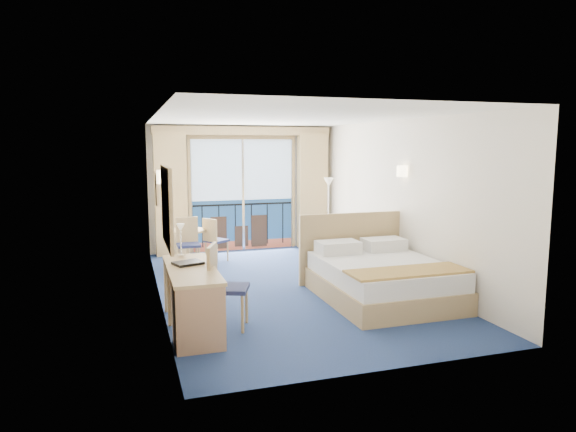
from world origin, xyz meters
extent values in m
plane|color=navy|center=(0.00, 0.00, 0.00)|extent=(6.50, 6.50, 0.00)
cube|color=white|center=(0.00, 3.26, 1.35)|extent=(4.00, 0.02, 2.70)
cube|color=white|center=(0.00, -3.26, 1.35)|extent=(4.00, 0.02, 2.70)
cube|color=white|center=(-2.01, 0.00, 1.35)|extent=(0.02, 6.50, 2.70)
cube|color=white|center=(2.01, 0.00, 1.35)|extent=(0.02, 6.50, 2.70)
cube|color=white|center=(0.00, 0.00, 2.71)|extent=(4.00, 6.50, 0.02)
cube|color=navy|center=(0.00, 3.22, 0.56)|extent=(2.20, 0.02, 1.08)
cube|color=#A9C3DF|center=(0.00, 3.22, 1.76)|extent=(2.20, 0.02, 1.32)
cube|color=#9F4831|center=(0.00, 3.22, 0.10)|extent=(2.20, 0.02, 0.20)
cube|color=black|center=(0.00, 3.22, 1.00)|extent=(2.20, 0.02, 0.04)
cube|color=tan|center=(0.00, 3.21, 2.46)|extent=(2.36, 0.03, 0.12)
cube|color=tan|center=(-1.15, 3.21, 1.20)|extent=(0.06, 0.03, 2.40)
cube|color=tan|center=(1.15, 3.21, 1.20)|extent=(0.06, 0.03, 2.40)
cube|color=silver|center=(0.00, 3.21, 1.20)|extent=(0.05, 0.02, 2.40)
cube|color=#332117|center=(0.35, 3.21, 0.40)|extent=(0.35, 0.02, 0.70)
cube|color=#332117|center=(-0.55, 3.21, 0.40)|extent=(0.35, 0.02, 0.70)
cube|color=#332117|center=(-0.05, 3.21, 0.30)|extent=(0.30, 0.02, 0.45)
cube|color=black|center=(-0.90, 3.22, 0.55)|extent=(0.02, 0.01, 0.90)
cube|color=black|center=(-0.54, 3.22, 0.55)|extent=(0.02, 0.01, 0.90)
cube|color=black|center=(-0.18, 3.22, 0.55)|extent=(0.03, 0.01, 0.90)
cube|color=black|center=(0.18, 3.22, 0.55)|extent=(0.03, 0.01, 0.90)
cube|color=black|center=(0.54, 3.22, 0.55)|extent=(0.02, 0.01, 0.90)
cube|color=black|center=(0.90, 3.22, 0.55)|extent=(0.02, 0.01, 0.90)
cube|color=tan|center=(-1.55, 3.07, 1.28)|extent=(0.65, 0.22, 2.55)
cube|color=tan|center=(1.55, 3.07, 1.28)|extent=(0.65, 0.22, 2.55)
cube|color=tan|center=(0.00, 3.10, 2.58)|extent=(3.80, 0.25, 0.18)
cube|color=tan|center=(-1.98, -1.50, 1.55)|extent=(0.04, 1.25, 0.95)
cube|color=silver|center=(-1.95, -1.50, 1.55)|extent=(0.01, 1.12, 0.82)
cube|color=tan|center=(-1.98, 0.45, 1.60)|extent=(0.03, 0.42, 0.52)
cube|color=gray|center=(-1.96, 0.45, 1.60)|extent=(0.01, 0.34, 0.44)
cylinder|color=beige|center=(-1.94, -0.60, 1.85)|extent=(0.18, 0.18, 0.18)
cylinder|color=beige|center=(1.94, -0.15, 1.85)|extent=(0.18, 0.18, 0.18)
cube|color=tan|center=(1.13, -1.09, 0.16)|extent=(1.69, 2.12, 0.32)
cube|color=silver|center=(1.13, -1.09, 0.45)|extent=(1.63, 2.05, 0.26)
cube|color=#AF7944|center=(1.13, -1.78, 0.60)|extent=(1.67, 0.58, 0.03)
cube|color=silver|center=(0.73, -0.33, 0.68)|extent=(0.66, 0.42, 0.19)
cube|color=silver|center=(1.54, -0.33, 0.68)|extent=(0.66, 0.42, 0.19)
cube|color=tan|center=(1.13, 0.02, 0.58)|extent=(1.85, 0.06, 1.16)
cube|color=tan|center=(1.76, 0.30, 0.29)|extent=(0.45, 0.43, 0.59)
cube|color=white|center=(1.73, 0.25, 0.63)|extent=(0.21, 0.18, 0.08)
imported|color=#41464E|center=(1.62, 1.98, 0.32)|extent=(0.82, 0.84, 0.63)
cylinder|color=silver|center=(1.60, 2.22, 0.02)|extent=(0.22, 0.22, 0.03)
cylinder|color=silver|center=(1.60, 2.22, 0.76)|extent=(0.02, 0.02, 1.52)
cone|color=#ECE4C8|center=(1.60, 2.22, 1.52)|extent=(0.20, 0.20, 0.18)
cube|color=tan|center=(-1.70, -1.46, 0.76)|extent=(0.57, 1.67, 0.04)
cube|color=tan|center=(-1.70, -2.04, 0.37)|extent=(0.54, 0.50, 0.74)
cylinder|color=tan|center=(-1.96, -1.25, 0.37)|extent=(0.05, 0.05, 0.74)
cylinder|color=tan|center=(-1.45, -1.25, 0.37)|extent=(0.05, 0.05, 0.74)
cylinder|color=tan|center=(-1.96, -0.68, 0.37)|extent=(0.05, 0.05, 0.74)
cylinder|color=tan|center=(-1.45, -0.68, 0.37)|extent=(0.05, 0.05, 0.74)
cube|color=#21274D|center=(-1.25, -1.55, 0.51)|extent=(0.58, 0.58, 0.05)
cube|color=tan|center=(-1.45, -1.47, 0.79)|extent=(0.20, 0.44, 0.54)
cylinder|color=tan|center=(-1.14, -1.79, 0.24)|extent=(0.04, 0.04, 0.48)
cylinder|color=tan|center=(-1.01, -1.44, 0.24)|extent=(0.04, 0.04, 0.48)
cylinder|color=tan|center=(-1.48, -1.66, 0.24)|extent=(0.04, 0.04, 0.48)
cylinder|color=tan|center=(-1.35, -1.31, 0.24)|extent=(0.04, 0.04, 0.48)
cube|color=black|center=(-1.72, -1.27, 0.80)|extent=(0.42, 0.36, 0.03)
cylinder|color=silver|center=(-1.75, -0.81, 0.81)|extent=(0.12, 0.12, 0.02)
cylinder|color=silver|center=(-1.75, -0.81, 1.00)|extent=(0.02, 0.02, 0.38)
cone|color=#ECE4C8|center=(-1.75, -0.81, 1.19)|extent=(0.11, 0.11, 0.10)
cylinder|color=tan|center=(-1.32, 2.30, 0.63)|extent=(0.72, 0.72, 0.04)
cylinder|color=tan|center=(-1.32, 2.30, 0.32)|extent=(0.07, 0.07, 0.63)
cylinder|color=tan|center=(-1.32, 2.30, 0.01)|extent=(0.40, 0.40, 0.03)
cube|color=#21274D|center=(-0.77, 2.21, 0.42)|extent=(0.52, 0.52, 0.04)
cube|color=tan|center=(-0.91, 2.11, 0.65)|extent=(0.24, 0.33, 0.44)
cylinder|color=tan|center=(-0.56, 2.18, 0.20)|extent=(0.03, 0.03, 0.40)
cylinder|color=tan|center=(-0.73, 2.42, 0.20)|extent=(0.03, 0.03, 0.40)
cylinder|color=tan|center=(-0.80, 2.00, 0.20)|extent=(0.03, 0.03, 0.40)
cylinder|color=tan|center=(-0.98, 2.25, 0.20)|extent=(0.03, 0.03, 0.40)
cube|color=#21274D|center=(-1.37, 1.72, 0.46)|extent=(0.41, 0.41, 0.05)
cube|color=tan|center=(-1.37, 1.91, 0.71)|extent=(0.41, 0.04, 0.49)
cylinder|color=tan|center=(-1.53, 1.55, 0.22)|extent=(0.03, 0.03, 0.44)
cylinder|color=tan|center=(-1.20, 1.55, 0.22)|extent=(0.03, 0.03, 0.44)
cylinder|color=tan|center=(-1.54, 1.88, 0.22)|extent=(0.03, 0.03, 0.44)
cylinder|color=tan|center=(-1.21, 1.88, 0.22)|extent=(0.03, 0.03, 0.44)
camera|label=1|loc=(-2.42, -7.67, 2.26)|focal=32.00mm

